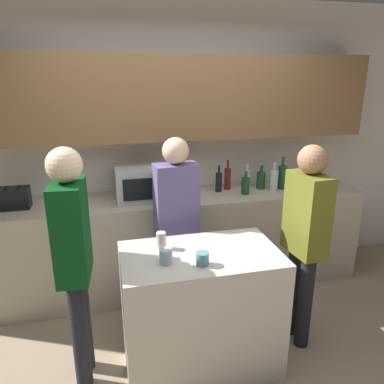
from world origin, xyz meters
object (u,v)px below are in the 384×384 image
Objects in this scene: bottle_4 at (261,180)px; person_center at (73,251)px; potted_plant at (303,168)px; person_right at (177,217)px; cup_1 at (166,256)px; bottle_6 at (282,177)px; cup_0 at (161,240)px; bottle_3 at (247,178)px; bottle_0 at (219,182)px; bottle_1 at (228,178)px; bottle_2 at (245,185)px; microwave at (145,183)px; bottle_5 at (274,180)px; person_left at (305,232)px; toaster at (14,198)px; cup_2 at (202,259)px.

bottle_4 is 2.03m from person_center.
person_right is at bearing -159.82° from potted_plant.
potted_plant reaches higher than cup_1.
cup_0 is at bearing -145.00° from bottle_6.
bottle_3 is at bearing 129.77° from person_center.
bottle_4 is (0.43, -0.01, -0.01)m from bottle_0.
bottle_2 is at bearing -59.62° from bottle_1.
potted_plant is 1.23× the size of bottle_6.
person_right is (0.20, 0.66, -0.01)m from cup_1.
person_center is at bearing -152.17° from bottle_6.
bottle_4 is (1.15, 0.04, -0.06)m from microwave.
bottle_5 is 0.98m from person_left.
bottle_6 is 2.72× the size of cup_0.
bottle_0 is (0.72, 0.05, -0.05)m from microwave.
potted_plant is at bearing -0.00° from toaster.
bottle_5 is at bearing -161.55° from person_right.
bottle_0 is at bearing 68.51° from cup_2.
potted_plant is 0.36m from bottle_5.
microwave is 0.84m from bottle_1.
person_left is (1.06, -0.05, -0.02)m from cup_0.
potted_plant is 0.57m from bottle_3.
cup_1 is 0.69m from person_right.
bottle_6 is (0.64, -0.05, 0.02)m from bottle_0.
person_center reaches higher than cup_0.
cup_1 is 0.23m from cup_2.
person_center is at bearing -62.21° from toaster.
toaster is 0.81× the size of bottle_6.
bottle_4 is 0.15× the size of person_left.
bottle_2 reaches higher than toaster.
bottle_2 reaches higher than cup_2.
person_right is at bearing -156.52° from bottle_6.
microwave is 1.47m from person_left.
microwave is 1.62× the size of bottle_6.
bottle_1 is 0.19× the size of person_left.
microwave is 0.33× the size of person_right.
bottle_5 is (0.53, -0.10, 0.01)m from bottle_0.
bottle_5 reaches higher than bottle_0.
bottle_3 is at bearing 50.96° from cup_1.
potted_plant reaches higher than cup_0.
cup_0 is 0.07× the size of person_center.
cup_1 is at bearing -131.24° from bottle_2.
bottle_5 is 0.87× the size of bottle_6.
cup_2 is at bearing -122.35° from bottle_2.
bottle_0 is at bearing 12.05° from person_left.
bottle_6 is 1.28m from person_right.
toaster is 1.94m from bottle_1.
person_left reaches higher than bottle_3.
bottle_1 is 0.23m from bottle_2.
microwave reaches higher than bottle_1.
toaster is 1.05× the size of bottle_3.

